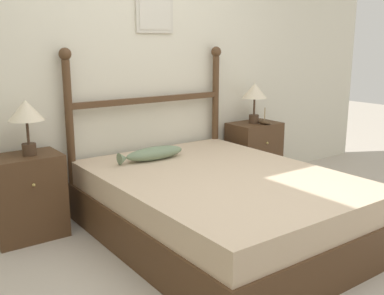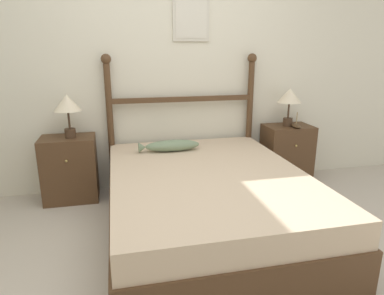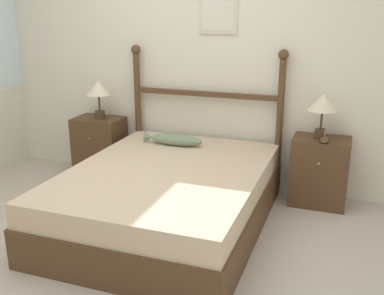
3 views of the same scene
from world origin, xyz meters
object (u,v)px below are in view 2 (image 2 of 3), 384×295
object	(u,v)px
table_lamp_left	(67,105)
table_lamp_right	(290,98)
bed	(207,201)
nightstand_left	(70,169)
fish_pillow	(171,146)
nightstand_right	(287,153)
model_boat	(296,126)

from	to	relation	value
table_lamp_left	table_lamp_right	size ratio (longest dim) A/B	1.00
bed	table_lamp_right	world-z (taller)	table_lamp_right
nightstand_left	fish_pillow	xyz separation A→B (m)	(0.96, -0.22, 0.23)
nightstand_left	nightstand_right	world-z (taller)	same
table_lamp_right	model_boat	distance (m)	0.31
bed	table_lamp_left	size ratio (longest dim) A/B	5.07
nightstand_left	fish_pillow	world-z (taller)	nightstand_left
nightstand_right	fish_pillow	xyz separation A→B (m)	(-1.34, -0.22, 0.23)
bed	fish_pillow	size ratio (longest dim) A/B	3.52
fish_pillow	table_lamp_right	bearing A→B (deg)	9.15
table_lamp_right	model_boat	world-z (taller)	table_lamp_right
model_boat	fish_pillow	xyz separation A→B (m)	(-1.37, -0.11, -0.10)
nightstand_left	fish_pillow	bearing A→B (deg)	-12.90
nightstand_left	table_lamp_left	distance (m)	0.62
model_boat	table_lamp_right	bearing A→B (deg)	112.50
nightstand_left	table_lamp_left	world-z (taller)	table_lamp_left
model_boat	fish_pillow	distance (m)	1.38
table_lamp_left	table_lamp_right	bearing A→B (deg)	0.30
bed	nightstand_left	size ratio (longest dim) A/B	3.24
table_lamp_right	model_boat	size ratio (longest dim) A/B	2.37
table_lamp_left	fish_pillow	distance (m)	1.02
model_boat	nightstand_left	bearing A→B (deg)	177.20
bed	table_lamp_right	xyz separation A→B (m)	(1.13, 0.85, 0.69)
model_boat	fish_pillow	bearing A→B (deg)	-175.58
bed	table_lamp_left	xyz separation A→B (m)	(-1.11, 0.84, 0.69)
bed	table_lamp_left	bearing A→B (deg)	143.00
nightstand_left	nightstand_right	distance (m)	2.30
nightstand_right	model_boat	bearing A→B (deg)	-77.89
bed	fish_pillow	bearing A→B (deg)	106.80
bed	nightstand_left	bearing A→B (deg)	143.33
nightstand_right	model_boat	xyz separation A→B (m)	(0.02, -0.11, 0.34)
nightstand_right	model_boat	distance (m)	0.36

